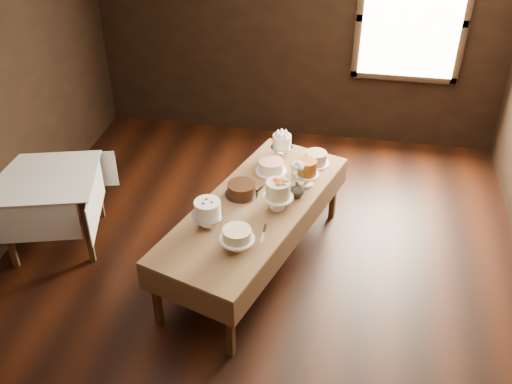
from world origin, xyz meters
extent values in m
cube|color=black|center=(0.00, 0.00, 0.00)|extent=(5.00, 6.00, 0.01)
cube|color=black|center=(0.00, 3.00, 1.40)|extent=(5.00, 0.02, 2.80)
cube|color=#FFEABF|center=(1.30, 2.94, 1.60)|extent=(1.10, 0.05, 1.30)
cube|color=#3E2713|center=(-0.71, -0.52, 0.31)|extent=(0.07, 0.07, 0.63)
cube|color=#3E2713|center=(-0.05, 1.46, 0.31)|extent=(0.07, 0.07, 0.63)
cube|color=#3E2713|center=(-0.03, -0.75, 0.31)|extent=(0.07, 0.07, 0.63)
cube|color=#3E2713|center=(0.63, 1.24, 0.31)|extent=(0.07, 0.07, 0.63)
cube|color=#3E2713|center=(-0.04, 0.36, 0.67)|extent=(1.48, 2.35, 0.04)
cube|color=olive|center=(-0.04, 0.36, 0.69)|extent=(1.55, 2.43, 0.01)
cube|color=#3E2713|center=(-2.28, -0.09, 0.36)|extent=(0.06, 0.06, 0.71)
cube|color=#3E2713|center=(-2.48, 0.61, 0.36)|extent=(0.06, 0.06, 0.71)
cube|color=#3E2713|center=(-1.59, 0.11, 0.36)|extent=(0.06, 0.06, 0.71)
cube|color=#3E2713|center=(-1.78, 0.81, 0.36)|extent=(0.06, 0.06, 0.71)
cube|color=#3E2713|center=(-2.03, 0.36, 0.73)|extent=(1.01, 1.01, 0.04)
cube|color=white|center=(-2.03, 0.36, 0.76)|extent=(1.11, 1.11, 0.01)
cylinder|color=silver|center=(0.07, 1.25, 0.75)|extent=(0.22, 0.22, 0.11)
cylinder|color=white|center=(0.07, 1.25, 0.87)|extent=(0.26, 0.26, 0.13)
cylinder|color=white|center=(0.43, 1.15, 0.71)|extent=(0.27, 0.27, 0.01)
cylinder|color=tan|center=(0.43, 1.15, 0.77)|extent=(0.30, 0.30, 0.11)
cylinder|color=white|center=(0.02, 0.92, 0.71)|extent=(0.30, 0.30, 0.01)
cylinder|color=white|center=(0.02, 0.92, 0.76)|extent=(0.28, 0.28, 0.10)
cylinder|color=white|center=(0.38, 0.76, 0.77)|extent=(0.24, 0.24, 0.14)
cylinder|color=#B35819|center=(0.38, 0.76, 0.90)|extent=(0.25, 0.25, 0.14)
cylinder|color=silver|center=(-0.19, 0.48, 0.71)|extent=(0.31, 0.31, 0.01)
cylinder|color=#32190A|center=(-0.19, 0.48, 0.77)|extent=(0.36, 0.36, 0.11)
cylinder|color=white|center=(0.17, 0.35, 0.77)|extent=(0.28, 0.28, 0.13)
cylinder|color=beige|center=(0.17, 0.35, 0.91)|extent=(0.25, 0.25, 0.15)
cylinder|color=silver|center=(-0.37, -0.01, 0.76)|extent=(0.28, 0.28, 0.13)
cylinder|color=white|center=(-0.37, -0.01, 0.89)|extent=(0.30, 0.30, 0.13)
cylinder|color=white|center=(-0.07, -0.26, 0.76)|extent=(0.29, 0.29, 0.11)
cylinder|color=#F6EEBE|center=(-0.07, -0.26, 0.86)|extent=(0.31, 0.31, 0.09)
cube|color=silver|center=(-0.07, 0.06, 0.70)|extent=(0.24, 0.05, 0.01)
cube|color=silver|center=(0.11, -0.09, 0.70)|extent=(0.03, 0.24, 0.01)
cube|color=silver|center=(-0.02, 0.63, 0.70)|extent=(0.11, 0.23, 0.01)
cube|color=silver|center=(0.25, 0.56, 0.70)|extent=(0.18, 0.19, 0.01)
imported|color=#2D2823|center=(0.31, 0.56, 0.77)|extent=(0.19, 0.19, 0.15)
camera|label=1|loc=(0.72, -3.76, 3.75)|focal=40.57mm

